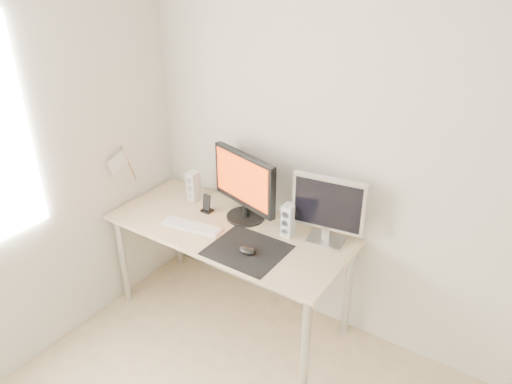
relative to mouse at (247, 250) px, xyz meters
The scene contains 11 objects.
wall_back 0.99m from the mouse, 39.45° to the left, with size 3.50×3.50×0.00m, color silver.
mousepad 0.04m from the mouse, 123.69° to the left, with size 0.45×0.40×0.00m, color black.
mouse is the anchor object (origin of this frame).
desk 0.33m from the mouse, 146.16° to the left, with size 1.60×0.70×0.73m.
main_monitor 0.48m from the mouse, 126.79° to the left, with size 0.54×0.32×0.47m.
second_monitor 0.55m from the mouse, 49.41° to the left, with size 0.45×0.19×0.43m.
speaker_left 0.78m from the mouse, 153.83° to the left, with size 0.07×0.08×0.22m.
speaker_right 0.34m from the mouse, 72.76° to the left, with size 0.07×0.08×0.22m.
keyboard 0.47m from the mouse, behind, with size 0.43×0.19×0.02m.
phone_dock 0.58m from the mouse, 153.05° to the left, with size 0.07×0.06×0.13m.
pennant 1.09m from the mouse, behind, with size 0.01×0.23×0.29m.
Camera 1 is at (0.74, -0.81, 2.44)m, focal length 35.00 mm.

